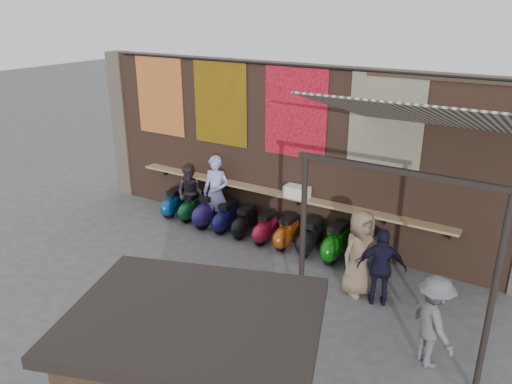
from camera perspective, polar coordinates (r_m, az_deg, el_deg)
ground at (r=10.20m, az=-4.12°, el=-9.96°), size 70.00×70.00×0.00m
brick_wall at (r=11.51m, az=3.56°, el=4.57°), size 10.00×0.40×4.00m
pier_left at (r=14.63m, az=-14.76°, el=7.44°), size 0.50×0.50×4.00m
eating_counter at (r=11.49m, az=2.57°, el=-0.18°), size 8.00×0.32×0.05m
shelf_box at (r=11.19m, az=4.70°, el=0.03°), size 0.56×0.31×0.26m
tapestry_redgold at (r=13.17m, az=-10.94°, el=10.77°), size 1.50×0.02×2.00m
tapestry_sun at (r=11.98m, az=-4.12°, el=10.12°), size 1.50×0.02×2.00m
tapestry_orange at (r=10.94m, az=4.51°, el=9.10°), size 1.50×0.02×2.00m
tapestry_multi at (r=10.20m, az=14.58°, el=7.63°), size 1.50×0.02×2.00m
hang_rail at (r=10.92m, az=3.19°, el=14.31°), size 9.50×0.06×0.06m
scooter_stool_0 at (r=13.11m, az=-9.27°, el=-1.24°), size 0.33×0.74×0.70m
scooter_stool_1 at (r=12.80m, az=-7.32°, el=-1.71°), size 0.33×0.73×0.69m
scooter_stool_2 at (r=12.38m, az=-5.42°, el=-2.09°), size 0.39×0.87×0.82m
scooter_stool_3 at (r=12.09m, az=-3.44°, el=-2.91°), size 0.34×0.75×0.71m
scooter_stool_4 at (r=11.82m, az=-1.26°, el=-3.46°), size 0.34×0.75×0.71m
scooter_stool_5 at (r=11.53m, az=1.12°, el=-4.16°), size 0.33×0.73×0.69m
scooter_stool_6 at (r=11.29m, az=3.55°, el=-4.65°), size 0.34×0.76×0.72m
scooter_stool_7 at (r=11.07m, az=6.24°, el=-5.15°), size 0.36×0.81×0.77m
scooter_stool_8 at (r=10.85m, az=9.10°, el=-5.72°), size 0.39×0.86×0.82m
scooter_stool_9 at (r=10.64m, az=12.20°, el=-6.45°), size 0.40×0.88×0.84m
diner_left at (r=12.08m, az=-4.58°, el=-0.08°), size 0.73×0.54×1.83m
diner_right at (r=12.62m, az=-7.55°, el=-0.18°), size 0.79×0.66×1.46m
shopper_navy at (r=9.35m, az=14.16°, el=-8.38°), size 0.95×0.63×1.49m
shopper_grey at (r=8.13m, az=19.57°, el=-13.80°), size 1.08×1.07×1.50m
shopper_tan at (r=9.55m, az=11.77°, el=-6.84°), size 0.84×0.98×1.69m
stall_roof at (r=4.95m, az=-7.06°, el=-14.13°), size 2.87×2.54×0.12m
stall_sign at (r=6.00m, az=-4.06°, el=-15.21°), size 1.14×0.44×0.50m
awning_canvas at (r=8.29m, az=19.39°, el=8.11°), size 3.20×3.28×0.97m
awning_ledger at (r=9.76m, az=21.94°, el=11.95°), size 3.30×0.08×0.12m
awning_header at (r=6.99m, az=16.02°, el=2.29°), size 3.00×0.08×0.08m
awning_post_left at (r=8.03m, az=5.32°, el=-6.35°), size 0.09×0.09×3.10m
awning_post_right at (r=7.40m, az=25.39°, el=-11.02°), size 0.09×0.09×3.10m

